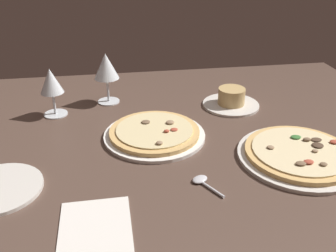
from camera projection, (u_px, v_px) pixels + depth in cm
name	position (u px, v px, depth cm)	size (l,w,h in cm)	color
dining_table	(181.00, 140.00, 110.55)	(150.00, 110.00, 4.00)	brown
pizza_main	(155.00, 133.00, 107.40)	(28.86, 28.86, 3.32)	white
pizza_side	(299.00, 154.00, 97.40)	(31.66, 31.66, 3.38)	silver
ramekin_on_saucer	(231.00, 100.00, 125.87)	(18.76, 18.76, 6.20)	silver
wine_glass_far	(51.00, 83.00, 115.95)	(7.46, 7.46, 15.36)	silver
wine_glass_near	(106.00, 68.00, 124.08)	(8.27, 8.27, 17.14)	silver
paper_menu	(95.00, 233.00, 73.48)	(14.24, 20.56, 0.30)	white
spoon	(201.00, 182.00, 87.99)	(6.93, 9.56, 1.00)	silver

